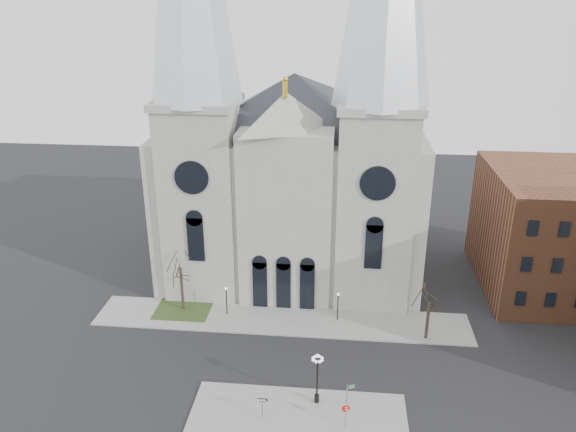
# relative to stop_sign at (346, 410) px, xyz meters

# --- Properties ---
(ground) EXTENTS (160.00, 160.00, 0.00)m
(ground) POSITION_rel_stop_sign_xyz_m (-6.90, 4.32, -1.72)
(ground) COLOR black
(ground) RESTS_ON ground
(sidewalk_near) EXTENTS (18.00, 10.00, 0.14)m
(sidewalk_near) POSITION_rel_stop_sign_xyz_m (-3.90, -0.68, -1.65)
(sidewalk_near) COLOR gray
(sidewalk_near) RESTS_ON ground
(sidewalk_far) EXTENTS (40.00, 6.00, 0.14)m
(sidewalk_far) POSITION_rel_stop_sign_xyz_m (-6.90, 15.32, -1.65)
(sidewalk_far) COLOR gray
(sidewalk_far) RESTS_ON ground
(grass_patch) EXTENTS (6.00, 5.00, 0.18)m
(grass_patch) POSITION_rel_stop_sign_xyz_m (-17.90, 16.32, -1.63)
(grass_patch) COLOR #253F1B
(grass_patch) RESTS_ON ground
(cathedral) EXTENTS (33.00, 26.66, 54.00)m
(cathedral) POSITION_rel_stop_sign_xyz_m (-6.90, 27.18, 16.76)
(cathedral) COLOR #A09D95
(cathedral) RESTS_ON ground
(bg_building_brick) EXTENTS (14.00, 18.00, 14.00)m
(bg_building_brick) POSITION_rel_stop_sign_xyz_m (23.10, 26.32, 5.28)
(bg_building_brick) COLOR brown
(bg_building_brick) RESTS_ON ground
(tree_left) EXTENTS (3.20, 3.20, 7.50)m
(tree_left) POSITION_rel_stop_sign_xyz_m (-17.90, 16.32, 3.86)
(tree_left) COLOR black
(tree_left) RESTS_ON ground
(tree_right) EXTENTS (3.20, 3.20, 6.00)m
(tree_right) POSITION_rel_stop_sign_xyz_m (8.10, 13.32, 2.75)
(tree_right) COLOR black
(tree_right) RESTS_ON ground
(ped_lamp_left) EXTENTS (0.32, 0.32, 3.26)m
(ped_lamp_left) POSITION_rel_stop_sign_xyz_m (-12.90, 15.82, 0.61)
(ped_lamp_left) COLOR black
(ped_lamp_left) RESTS_ON sidewalk_far
(ped_lamp_right) EXTENTS (0.32, 0.32, 3.26)m
(ped_lamp_right) POSITION_rel_stop_sign_xyz_m (-0.90, 15.82, 0.61)
(ped_lamp_right) COLOR black
(ped_lamp_right) RESTS_ON sidewalk_far
(stop_sign) EXTENTS (0.78, 0.19, 2.19)m
(stop_sign) POSITION_rel_stop_sign_xyz_m (0.00, 0.00, 0.00)
(stop_sign) COLOR slate
(stop_sign) RESTS_ON sidewalk_near
(globe_lamp) EXTENTS (1.31, 1.31, 4.88)m
(globe_lamp) POSITION_rel_stop_sign_xyz_m (-2.44, 2.65, 1.49)
(globe_lamp) COLOR black
(globe_lamp) RESTS_ON sidewalk_near
(one_way_sign) EXTENTS (0.87, 0.08, 1.97)m
(one_way_sign) POSITION_rel_stop_sign_xyz_m (-6.80, 0.40, -0.23)
(one_way_sign) COLOR slate
(one_way_sign) RESTS_ON sidewalk_near
(street_name_sign) EXTENTS (0.70, 0.33, 2.32)m
(street_name_sign) POSITION_rel_stop_sign_xyz_m (0.18, 2.29, -0.21)
(street_name_sign) COLOR slate
(street_name_sign) RESTS_ON sidewalk_near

